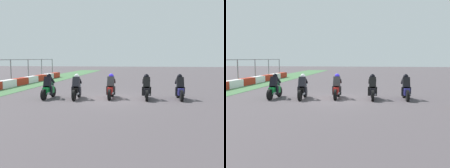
{
  "view_description": "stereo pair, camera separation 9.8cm",
  "coord_description": "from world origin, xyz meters",
  "views": [
    {
      "loc": [
        -14.71,
        -1.97,
        2.42
      ],
      "look_at": [
        -0.02,
        0.03,
        0.9
      ],
      "focal_mm": 39.89,
      "sensor_mm": 36.0,
      "label": 1
    },
    {
      "loc": [
        -14.7,
        -2.06,
        2.42
      ],
      "look_at": [
        -0.02,
        0.03,
        0.9
      ],
      "focal_mm": 39.89,
      "sensor_mm": 36.0,
      "label": 2
    }
  ],
  "objects": [
    {
      "name": "ground_plane",
      "position": [
        0.0,
        0.0,
        0.0
      ],
      "size": [
        120.0,
        120.0,
        0.0
      ],
      "primitive_type": "plane",
      "color": "#494246"
    },
    {
      "name": "rider_lane_a",
      "position": [
        0.3,
        -3.98,
        0.62
      ],
      "size": [
        2.04,
        0.55,
        1.51
      ],
      "rotation": [
        0.0,
        0.0,
        0.03
      ],
      "color": "black",
      "rests_on": "ground_plane"
    },
    {
      "name": "rider_lane_b",
      "position": [
        0.09,
        -2.02,
        0.62
      ],
      "size": [
        2.04,
        0.55,
        1.51
      ],
      "rotation": [
        0.0,
        0.0,
        0.04
      ],
      "color": "black",
      "rests_on": "ground_plane"
    },
    {
      "name": "rider_lane_c",
      "position": [
        0.18,
        0.12,
        0.62
      ],
      "size": [
        2.04,
        0.54,
        1.51
      ],
      "rotation": [
        0.0,
        0.0,
        0.0
      ],
      "color": "black",
      "rests_on": "ground_plane"
    },
    {
      "name": "rider_lane_d",
      "position": [
        -0.33,
        2.13,
        0.62
      ],
      "size": [
        2.04,
        0.55,
        1.51
      ],
      "rotation": [
        0.0,
        0.0,
        0.05
      ],
      "color": "black",
      "rests_on": "ground_plane"
    },
    {
      "name": "rider_lane_e",
      "position": [
        -0.34,
        3.89,
        0.62
      ],
      "size": [
        2.04,
        0.54,
        1.51
      ],
      "rotation": [
        0.0,
        0.0,
        -0.02
      ],
      "color": "black",
      "rests_on": "ground_plane"
    }
  ]
}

